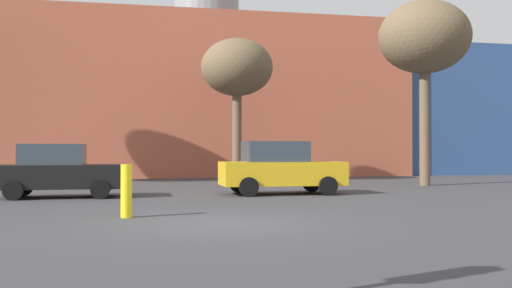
# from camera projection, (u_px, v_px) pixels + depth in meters

# --- Properties ---
(ground_plane) EXTENTS (200.00, 200.00, 0.00)m
(ground_plane) POSITION_uv_depth(u_px,v_px,m) (220.00, 223.00, 11.74)
(ground_plane) COLOR #38383A
(building_backdrop) EXTENTS (41.69, 10.37, 11.06)m
(building_backdrop) POSITION_uv_depth(u_px,v_px,m) (206.00, 104.00, 36.76)
(building_backdrop) COLOR #B2563D
(building_backdrop) RESTS_ON ground_plane
(parked_car_1) EXTENTS (3.80, 1.87, 1.65)m
(parked_car_1) POSITION_uv_depth(u_px,v_px,m) (59.00, 171.00, 18.22)
(parked_car_1) COLOR black
(parked_car_1) RESTS_ON ground_plane
(parked_car_2) EXTENTS (4.04, 1.98, 1.75)m
(parked_car_2) POSITION_uv_depth(u_px,v_px,m) (280.00, 168.00, 19.66)
(parked_car_2) COLOR gold
(parked_car_2) RESTS_ON ground_plane
(bare_tree_1) EXTENTS (3.35, 3.35, 6.68)m
(bare_tree_1) POSITION_uv_depth(u_px,v_px,m) (237.00, 69.00, 27.56)
(bare_tree_1) COLOR brown
(bare_tree_1) RESTS_ON ground_plane
(bare_tree_2) EXTENTS (3.79, 3.79, 7.70)m
(bare_tree_2) POSITION_uv_depth(u_px,v_px,m) (424.00, 39.00, 24.64)
(bare_tree_2) COLOR brown
(bare_tree_2) RESTS_ON ground_plane
(bollard_yellow_0) EXTENTS (0.24, 0.24, 1.15)m
(bollard_yellow_0) POSITION_uv_depth(u_px,v_px,m) (126.00, 191.00, 12.75)
(bollard_yellow_0) COLOR yellow
(bollard_yellow_0) RESTS_ON ground_plane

